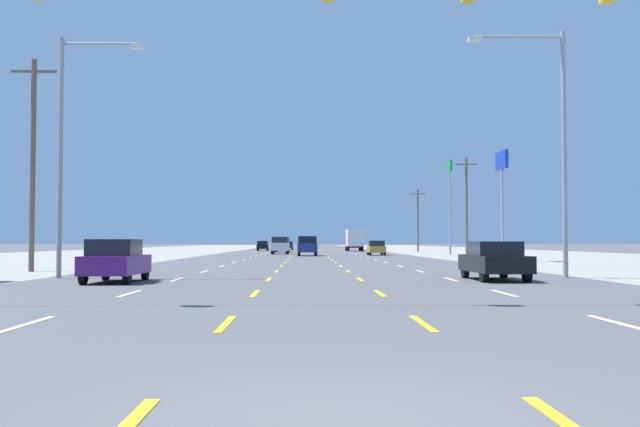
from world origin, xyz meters
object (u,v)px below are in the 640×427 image
at_px(hatchback_far_left_distant_a, 263,246).
at_px(box_truck_far_right_farthest, 354,239).
at_px(suv_center_turn_mid, 307,246).
at_px(pole_sign_right_row_1, 502,175).
at_px(pole_sign_right_row_2, 450,187).
at_px(streetlight_left_row_0, 68,140).
at_px(suv_inner_left_farther, 282,245).
at_px(suv_inner_left_far, 280,245).
at_px(sedan_far_right_near, 494,260).
at_px(streetlight_right_row_0, 555,135).
at_px(sedan_inner_left_distant_b, 288,245).
at_px(hatchback_far_left_nearest, 115,260).
at_px(hatchback_far_right_midfar, 376,248).

bearing_deg(hatchback_far_left_distant_a, box_truck_far_right_farthest, -17.63).
xyz_separation_m(suv_center_turn_mid, pole_sign_right_row_1, (14.27, -20.72, 5.30)).
xyz_separation_m(pole_sign_right_row_2, streetlight_left_row_0, (-25.46, -50.93, -1.96)).
bearing_deg(suv_inner_left_farther, hatchback_far_left_distant_a, 103.98).
distance_m(suv_center_turn_mid, hatchback_far_left_distant_a, 40.06).
bearing_deg(hatchback_far_left_distant_a, suv_inner_left_far, -82.80).
distance_m(suv_center_turn_mid, box_truck_far_right_farthest, 35.77).
xyz_separation_m(sedan_far_right_near, streetlight_right_row_0, (2.98, 1.81, 5.02)).
bearing_deg(hatchback_far_left_distant_a, streetlight_right_row_0, -78.77).
distance_m(box_truck_far_right_farthest, hatchback_far_left_distant_a, 14.66).
bearing_deg(suv_inner_left_farther, pole_sign_right_row_2, -45.42).
relative_size(box_truck_far_right_farthest, pole_sign_right_row_2, 0.69).
bearing_deg(suv_center_turn_mid, pole_sign_right_row_2, 21.31).
xyz_separation_m(suv_inner_left_far, pole_sign_right_row_1, (17.39, -30.96, 5.30)).
relative_size(hatchback_far_left_distant_a, sedan_inner_left_distant_b, 0.87).
bearing_deg(suv_center_turn_mid, pole_sign_right_row_1, -55.46).
bearing_deg(pole_sign_right_row_1, sedan_far_right_near, -105.83).
height_order(box_truck_far_right_farthest, pole_sign_right_row_1, pole_sign_right_row_1).
height_order(pole_sign_right_row_2, streetlight_right_row_0, pole_sign_right_row_2).
xyz_separation_m(hatchback_far_left_nearest, suv_inner_left_farther, (3.64, 73.32, 0.24)).
bearing_deg(sedan_far_right_near, pole_sign_right_row_1, 74.17).
bearing_deg(hatchback_far_left_nearest, hatchback_far_right_midfar, 74.24).
bearing_deg(hatchback_far_left_nearest, suv_inner_left_far, 86.19).
bearing_deg(box_truck_far_right_farthest, suv_inner_left_far, -112.42).
distance_m(hatchback_far_left_nearest, streetlight_right_row_0, 17.88).
height_order(hatchback_far_left_distant_a, streetlight_left_row_0, streetlight_left_row_0).
height_order(suv_center_turn_mid, pole_sign_right_row_2, pole_sign_right_row_2).
bearing_deg(pole_sign_right_row_1, hatchback_far_left_nearest, -128.14).
bearing_deg(hatchback_far_left_distant_a, sedan_far_right_near, -80.92).
bearing_deg(pole_sign_right_row_2, sedan_inner_left_distant_b, 113.21).
relative_size(suv_inner_left_farther, streetlight_right_row_0, 0.49).
distance_m(box_truck_far_right_farthest, streetlight_left_row_0, 81.67).
distance_m(hatchback_far_left_nearest, suv_inner_left_far, 58.16).
height_order(suv_center_turn_mid, streetlight_right_row_0, streetlight_right_row_0).
distance_m(hatchback_far_right_midfar, suv_inner_left_farther, 25.25).
relative_size(sedan_far_right_near, sedan_inner_left_distant_b, 1.00).
relative_size(box_truck_far_right_farthest, streetlight_left_row_0, 0.75).
bearing_deg(pole_sign_right_row_1, streetlight_left_row_0, -134.90).
bearing_deg(hatchback_far_left_distant_a, suv_inner_left_farther, -76.02).
height_order(sedan_far_right_near, pole_sign_right_row_1, pole_sign_right_row_1).
relative_size(pole_sign_right_row_1, streetlight_left_row_0, 0.84).
bearing_deg(streetlight_left_row_0, pole_sign_right_row_2, 63.44).
distance_m(hatchback_far_left_nearest, suv_center_turn_mid, 48.30).
relative_size(hatchback_far_left_distant_a, streetlight_right_row_0, 0.39).
relative_size(hatchback_far_right_midfar, streetlight_left_row_0, 0.40).
bearing_deg(hatchback_far_right_midfar, suv_inner_left_farther, 114.79).
bearing_deg(pole_sign_right_row_1, streetlight_right_row_0, -100.26).
xyz_separation_m(suv_center_turn_mid, suv_inner_left_far, (-3.13, 10.24, 0.00)).
height_order(box_truck_far_right_farthest, hatchback_far_left_distant_a, box_truck_far_right_farthest).
height_order(pole_sign_right_row_1, pole_sign_right_row_2, pole_sign_right_row_2).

